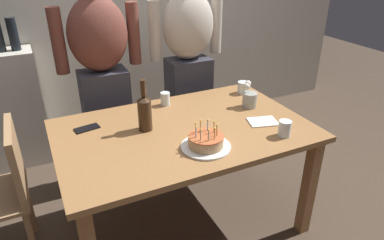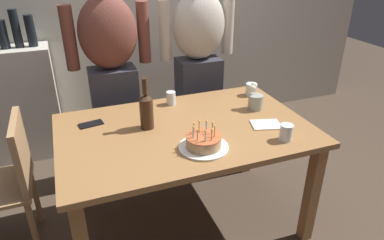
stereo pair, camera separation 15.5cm
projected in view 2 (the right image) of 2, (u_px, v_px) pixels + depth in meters
ground_plane at (186, 221)px, 2.44m from camera, size 10.00×10.00×0.00m
dining_table at (185, 142)px, 2.15m from camera, size 1.50×0.96×0.74m
birthday_cake at (204, 143)px, 1.88m from camera, size 0.27×0.27×0.14m
water_glass_near at (286, 132)px, 1.96m from camera, size 0.07×0.07×0.10m
water_glass_far at (171, 98)px, 2.40m from camera, size 0.06×0.06×0.09m
water_glass_side at (251, 89)px, 2.55m from camera, size 0.08×0.08×0.09m
wine_bottle at (146, 110)px, 2.06m from camera, size 0.08×0.08×0.31m
cell_phone at (91, 124)px, 2.14m from camera, size 0.15×0.10×0.01m
napkin_stack at (266, 125)px, 2.14m from camera, size 0.20×0.17×0.01m
flower_vase at (255, 100)px, 2.32m from camera, size 0.10×0.10×0.18m
person_man_bearded at (112, 74)px, 2.57m from camera, size 0.61×0.27×1.66m
person_woman_cardigan at (199, 64)px, 2.79m from camera, size 0.61×0.27×1.66m
dining_chair at (8, 178)px, 2.03m from camera, size 0.42×0.42×0.87m
shelf_cabinet at (13, 104)px, 2.98m from camera, size 0.73×0.30×1.29m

